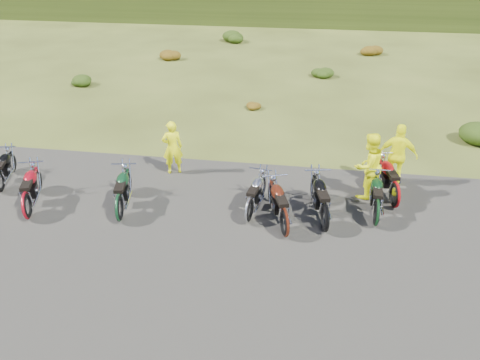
% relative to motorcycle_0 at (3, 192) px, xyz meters
% --- Properties ---
extents(ground, '(300.00, 300.00, 0.00)m').
position_rel_motorcycle_0_xyz_m(ground, '(6.62, -1.07, 0.00)').
color(ground, '#353D14').
rests_on(ground, ground).
extents(gravel_pad, '(20.00, 12.00, 0.04)m').
position_rel_motorcycle_0_xyz_m(gravel_pad, '(6.62, -3.07, 0.00)').
color(gravel_pad, black).
rests_on(gravel_pad, ground).
extents(shrub_1, '(1.03, 1.03, 0.61)m').
position_rel_motorcycle_0_xyz_m(shrub_1, '(-2.48, 10.23, 0.31)').
color(shrub_1, black).
rests_on(shrub_1, ground).
extents(shrub_2, '(1.30, 1.30, 0.77)m').
position_rel_motorcycle_0_xyz_m(shrub_2, '(0.42, 15.53, 0.38)').
color(shrub_2, brown).
rests_on(shrub_2, ground).
extents(shrub_3, '(1.56, 1.56, 0.92)m').
position_rel_motorcycle_0_xyz_m(shrub_3, '(3.32, 20.83, 0.46)').
color(shrub_3, black).
rests_on(shrub_3, ground).
extents(shrub_4, '(0.77, 0.77, 0.45)m').
position_rel_motorcycle_0_xyz_m(shrub_4, '(6.22, 8.13, 0.23)').
color(shrub_4, brown).
rests_on(shrub_4, ground).
extents(shrub_5, '(1.03, 1.03, 0.61)m').
position_rel_motorcycle_0_xyz_m(shrub_5, '(9.12, 13.43, 0.31)').
color(shrub_5, black).
rests_on(shrub_5, ground).
extents(shrub_6, '(1.30, 1.30, 0.77)m').
position_rel_motorcycle_0_xyz_m(shrub_6, '(12.02, 18.73, 0.38)').
color(shrub_6, brown).
rests_on(shrub_6, ground).
extents(motorcycle_0, '(1.14, 1.96, 0.97)m').
position_rel_motorcycle_0_xyz_m(motorcycle_0, '(0.00, 0.00, 0.00)').
color(motorcycle_0, black).
rests_on(motorcycle_0, ground).
extents(motorcycle_1, '(1.34, 2.21, 1.10)m').
position_rel_motorcycle_0_xyz_m(motorcycle_1, '(1.55, -1.17, 0.00)').
color(motorcycle_1, maroon).
rests_on(motorcycle_1, ground).
extents(motorcycle_2, '(1.11, 2.19, 1.09)m').
position_rel_motorcycle_0_xyz_m(motorcycle_2, '(3.97, -0.90, 0.00)').
color(motorcycle_2, '#0E3219').
rests_on(motorcycle_2, ground).
extents(motorcycle_3, '(0.93, 2.03, 1.02)m').
position_rel_motorcycle_0_xyz_m(motorcycle_3, '(7.31, -0.45, 0.00)').
color(motorcycle_3, '#9B9B9F').
rests_on(motorcycle_3, ground).
extents(motorcycle_4, '(1.32, 2.22, 1.10)m').
position_rel_motorcycle_0_xyz_m(motorcycle_4, '(8.26, -0.93, 0.00)').
color(motorcycle_4, '#42160B').
rests_on(motorcycle_4, ground).
extents(motorcycle_5, '(1.13, 2.26, 1.13)m').
position_rel_motorcycle_0_xyz_m(motorcycle_5, '(9.23, -0.56, 0.00)').
color(motorcycle_5, black).
rests_on(motorcycle_5, ground).
extents(motorcycle_6, '(1.09, 2.20, 1.10)m').
position_rel_motorcycle_0_xyz_m(motorcycle_6, '(11.11, 0.90, 0.00)').
color(motorcycle_6, '#970A0E').
rests_on(motorcycle_6, ground).
extents(motorcycle_7, '(0.76, 2.05, 1.06)m').
position_rel_motorcycle_0_xyz_m(motorcycle_7, '(10.54, -0.10, 0.00)').
color(motorcycle_7, black).
rests_on(motorcycle_7, ground).
extents(person_middle, '(0.73, 0.61, 1.70)m').
position_rel_motorcycle_0_xyz_m(person_middle, '(4.61, 1.94, 0.85)').
color(person_middle, '#F4F90D').
rests_on(person_middle, ground).
extents(person_right_a, '(1.18, 1.15, 1.91)m').
position_rel_motorcycle_0_xyz_m(person_right_a, '(10.37, 1.36, 0.96)').
color(person_right_a, '#F4F90D').
rests_on(person_right_a, ground).
extents(person_right_b, '(1.17, 0.63, 1.89)m').
position_rel_motorcycle_0_xyz_m(person_right_b, '(11.27, 2.20, 0.95)').
color(person_right_b, '#F4F90D').
rests_on(person_right_b, ground).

